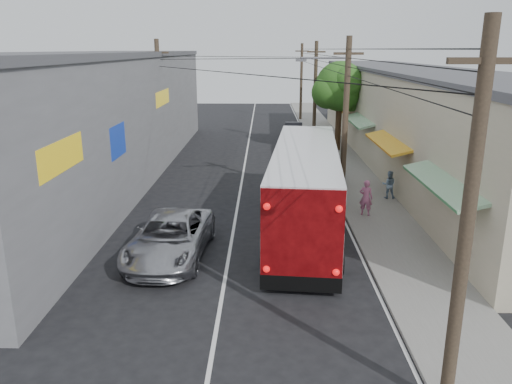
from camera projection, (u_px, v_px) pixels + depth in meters
ground at (213, 350)px, 12.73m from camera, size 120.00×120.00×0.00m
sidewalk at (346, 168)px, 31.83m from camera, size 3.00×80.00×0.12m
building_right at (411, 116)px, 32.83m from camera, size 7.09×40.00×6.25m
building_left at (97, 116)px, 29.15m from camera, size 7.20×36.00×7.25m
utility_poles at (294, 104)px, 31.07m from camera, size 11.80×45.28×8.00m
street_tree at (341, 88)px, 36.33m from camera, size 4.40×4.00×6.60m
coach_bus at (305, 188)px, 20.85m from camera, size 3.72×12.41×3.53m
jeepney at (170, 237)px, 18.20m from camera, size 2.92×5.76×1.56m
parked_suv at (320, 166)px, 29.19m from camera, size 2.30×5.60×1.62m
parked_car_mid at (309, 150)px, 33.89m from camera, size 2.54×4.96×1.62m
parked_car_far at (294, 131)px, 42.43m from camera, size 1.69×4.25×1.37m
pedestrian_near at (366, 198)px, 22.49m from camera, size 0.70×0.59×1.65m
pedestrian_far at (389, 185)px, 25.14m from camera, size 0.76×0.63×1.40m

